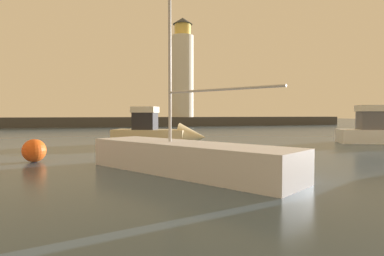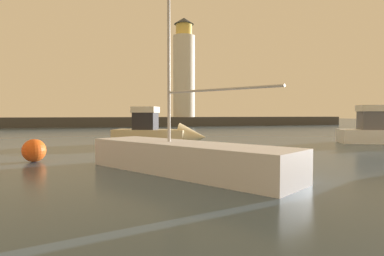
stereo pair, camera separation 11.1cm
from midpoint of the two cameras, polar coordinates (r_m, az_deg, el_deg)
name	(u,v)px [view 1 (the left image)]	position (r m, az deg, el deg)	size (l,w,h in m)	color
ground_plane	(170,138)	(30.75, -3.88, -1.73)	(220.00, 220.00, 0.00)	#384C60
breakwater	(136,122)	(59.62, -9.79, 1.07)	(82.29, 4.44, 1.67)	#423F3D
lighthouse	(183,70)	(61.69, -1.68, 9.97)	(4.02, 4.02, 18.25)	silver
motorboat_2	(162,134)	(23.58, -5.31, -1.03)	(6.84, 4.69, 3.13)	beige
sailboat_moored	(186,157)	(12.48, -1.22, -5.02)	(6.65, 8.67, 11.87)	silver
mooring_buoy	(34,151)	(17.03, -25.87, -3.54)	(1.07, 1.07, 1.07)	#EA5919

